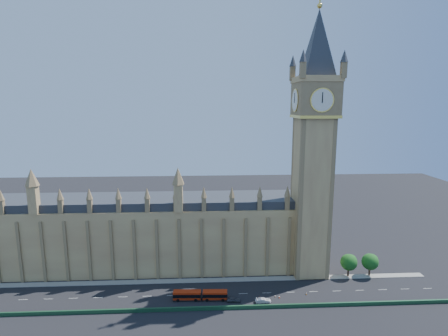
{
  "coord_description": "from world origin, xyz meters",
  "views": [
    {
      "loc": [
        -0.12,
        -107.4,
        62.47
      ],
      "look_at": [
        6.02,
        10.0,
        41.18
      ],
      "focal_mm": 28.0,
      "sensor_mm": 36.0,
      "label": 1
    }
  ],
  "objects_px": {
    "car_white": "(264,300)",
    "car_silver": "(262,301)",
    "car_grey": "(234,300)",
    "red_bus": "(200,295)"
  },
  "relations": [
    {
      "from": "car_white",
      "to": "car_silver",
      "type": "bearing_deg",
      "value": 125.72
    },
    {
      "from": "car_grey",
      "to": "car_white",
      "type": "distance_m",
      "value": 9.69
    },
    {
      "from": "car_grey",
      "to": "car_white",
      "type": "bearing_deg",
      "value": -91.29
    },
    {
      "from": "car_grey",
      "to": "car_silver",
      "type": "bearing_deg",
      "value": -93.95
    },
    {
      "from": "red_bus",
      "to": "car_silver",
      "type": "xyz_separation_m",
      "value": [
        19.91,
        -2.88,
        -0.83
      ]
    },
    {
      "from": "car_grey",
      "to": "red_bus",
      "type": "bearing_deg",
      "value": 82.95
    },
    {
      "from": "car_grey",
      "to": "car_white",
      "type": "xyz_separation_m",
      "value": [
        9.67,
        -0.66,
        -0.04
      ]
    },
    {
      "from": "car_white",
      "to": "car_grey",
      "type": "bearing_deg",
      "value": 81.31
    },
    {
      "from": "red_bus",
      "to": "car_white",
      "type": "xyz_separation_m",
      "value": [
        20.38,
        -2.48,
        -0.88
      ]
    },
    {
      "from": "car_silver",
      "to": "car_white",
      "type": "relative_size",
      "value": 0.94
    }
  ]
}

